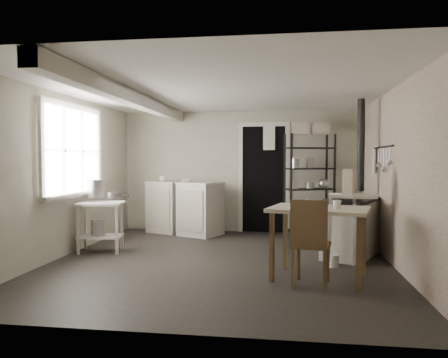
# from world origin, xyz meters

# --- Properties ---
(floor) EXTENTS (5.00, 5.00, 0.00)m
(floor) POSITION_xyz_m (0.00, 0.00, 0.00)
(floor) COLOR black
(floor) RESTS_ON ground
(ceiling) EXTENTS (5.00, 5.00, 0.00)m
(ceiling) POSITION_xyz_m (0.00, 0.00, 2.30)
(ceiling) COLOR silver
(ceiling) RESTS_ON wall_back
(wall_back) EXTENTS (4.50, 0.02, 2.30)m
(wall_back) POSITION_xyz_m (0.00, 2.50, 1.15)
(wall_back) COLOR #B5AF9A
(wall_back) RESTS_ON ground
(wall_front) EXTENTS (4.50, 0.02, 2.30)m
(wall_front) POSITION_xyz_m (0.00, -2.50, 1.15)
(wall_front) COLOR #B5AF9A
(wall_front) RESTS_ON ground
(wall_left) EXTENTS (0.02, 5.00, 2.30)m
(wall_left) POSITION_xyz_m (-2.25, 0.00, 1.15)
(wall_left) COLOR #B5AF9A
(wall_left) RESTS_ON ground
(wall_right) EXTENTS (0.02, 5.00, 2.30)m
(wall_right) POSITION_xyz_m (2.25, 0.00, 1.15)
(wall_right) COLOR #B5AF9A
(wall_right) RESTS_ON ground
(window) EXTENTS (0.12, 1.76, 1.28)m
(window) POSITION_xyz_m (-2.22, 0.20, 1.50)
(window) COLOR silver
(window) RESTS_ON wall_left
(doorway) EXTENTS (0.96, 0.10, 2.08)m
(doorway) POSITION_xyz_m (0.45, 2.47, 1.00)
(doorway) COLOR silver
(doorway) RESTS_ON ground
(ceiling_beam) EXTENTS (0.18, 5.00, 0.18)m
(ceiling_beam) POSITION_xyz_m (-1.20, 0.00, 2.20)
(ceiling_beam) COLOR silver
(ceiling_beam) RESTS_ON ceiling
(wallpaper_panel) EXTENTS (0.01, 5.00, 2.30)m
(wallpaper_panel) POSITION_xyz_m (2.24, 0.00, 1.15)
(wallpaper_panel) COLOR #BDAD9A
(wallpaper_panel) RESTS_ON wall_right
(utensil_rail) EXTENTS (0.06, 1.20, 0.44)m
(utensil_rail) POSITION_xyz_m (2.19, 0.60, 1.55)
(utensil_rail) COLOR #AFAFB1
(utensil_rail) RESTS_ON wall_right
(prep_table) EXTENTS (0.72, 0.57, 0.74)m
(prep_table) POSITION_xyz_m (-1.86, 0.34, 0.40)
(prep_table) COLOR silver
(prep_table) RESTS_ON ground
(stockpot) EXTENTS (0.30, 0.30, 0.27)m
(stockpot) POSITION_xyz_m (-1.95, 0.37, 0.94)
(stockpot) COLOR #AFAFB1
(stockpot) RESTS_ON prep_table
(saucepan) EXTENTS (0.19, 0.19, 0.09)m
(saucepan) POSITION_xyz_m (-1.65, 0.32, 0.85)
(saucepan) COLOR #AFAFB1
(saucepan) RESTS_ON prep_table
(bucket) EXTENTS (0.27, 0.27, 0.23)m
(bucket) POSITION_xyz_m (-1.87, 0.28, 0.39)
(bucket) COLOR #AFAFB1
(bucket) RESTS_ON prep_table
(base_cabinets) EXTENTS (1.60, 1.18, 0.97)m
(base_cabinets) POSITION_xyz_m (-1.00, 2.11, 0.46)
(base_cabinets) COLOR beige
(base_cabinets) RESTS_ON ground
(mixing_bowl) EXTENTS (0.29, 0.29, 0.07)m
(mixing_bowl) POSITION_xyz_m (-0.94, 2.03, 0.95)
(mixing_bowl) COLOR silver
(mixing_bowl) RESTS_ON base_cabinets
(counter_cup) EXTENTS (0.17, 0.17, 0.10)m
(counter_cup) POSITION_xyz_m (-1.40, 2.06, 0.97)
(counter_cup) COLOR silver
(counter_cup) RESTS_ON base_cabinets
(shelf_rack) EXTENTS (0.93, 0.65, 1.83)m
(shelf_rack) POSITION_xyz_m (1.28, 2.12, 0.95)
(shelf_rack) COLOR black
(shelf_rack) RESTS_ON ground
(shelf_jar) EXTENTS (0.12, 0.12, 0.20)m
(shelf_jar) POSITION_xyz_m (0.99, 2.09, 1.37)
(shelf_jar) COLOR silver
(shelf_jar) RESTS_ON shelf_rack
(storage_box_a) EXTENTS (0.32, 0.28, 0.20)m
(storage_box_a) POSITION_xyz_m (1.11, 2.16, 2.01)
(storage_box_a) COLOR beige
(storage_box_a) RESTS_ON shelf_rack
(storage_box_b) EXTENTS (0.29, 0.27, 0.18)m
(storage_box_b) POSITION_xyz_m (1.47, 2.07, 1.99)
(storage_box_b) COLOR beige
(storage_box_b) RESTS_ON shelf_rack
(stove) EXTENTS (0.96, 1.19, 0.82)m
(stove) POSITION_xyz_m (1.78, 0.55, 0.44)
(stove) COLOR beige
(stove) RESTS_ON ground
(stovepipe) EXTENTS (0.12, 0.12, 1.31)m
(stovepipe) POSITION_xyz_m (1.97, 0.94, 1.59)
(stovepipe) COLOR black
(stovepipe) RESTS_ON stove
(side_ledge) EXTENTS (0.63, 0.38, 0.93)m
(side_ledge) POSITION_xyz_m (1.72, 0.01, 0.43)
(side_ledge) COLOR silver
(side_ledge) RESTS_ON ground
(oats_box) EXTENTS (0.19, 0.24, 0.32)m
(oats_box) POSITION_xyz_m (1.67, 0.03, 1.01)
(oats_box) COLOR beige
(oats_box) RESTS_ON side_ledge
(work_table) EXTENTS (1.24, 1.00, 0.83)m
(work_table) POSITION_xyz_m (1.24, -0.73, 0.38)
(work_table) COLOR beige
(work_table) RESTS_ON ground
(table_cup) EXTENTS (0.12, 0.12, 0.09)m
(table_cup) POSITION_xyz_m (1.43, -0.82, 0.81)
(table_cup) COLOR silver
(table_cup) RESTS_ON work_table
(chair) EXTENTS (0.46, 0.48, 0.95)m
(chair) POSITION_xyz_m (1.14, -0.96, 0.48)
(chair) COLOR #513B22
(chair) RESTS_ON ground
(flour_sack) EXTENTS (0.52, 0.49, 0.51)m
(flour_sack) POSITION_xyz_m (1.19, 2.05, 0.24)
(flour_sack) COLOR silver
(flour_sack) RESTS_ON ground
(floor_crock) EXTENTS (0.16, 0.16, 0.16)m
(floor_crock) POSITION_xyz_m (1.48, -0.12, 0.08)
(floor_crock) COLOR silver
(floor_crock) RESTS_ON ground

